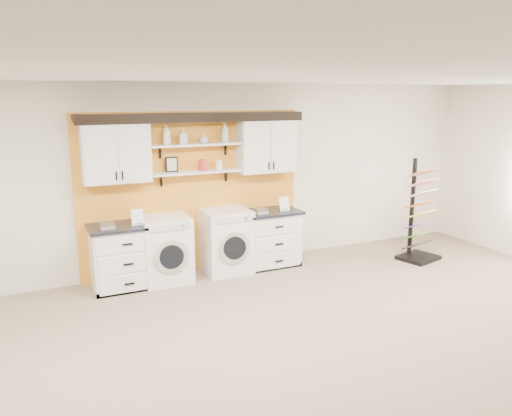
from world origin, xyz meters
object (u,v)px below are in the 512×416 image
dryer (226,241)px  sample_rack (419,228)px  base_cabinet_left (124,256)px  base_cabinet_right (270,238)px  washer (165,249)px

dryer → sample_rack: size_ratio=0.58×
base_cabinet_left → base_cabinet_right: 2.26m
base_cabinet_left → sample_rack: (4.57, -0.78, 0.08)m
base_cabinet_left → dryer: bearing=-0.1°
base_cabinet_right → dryer: dryer is taller
dryer → sample_rack: (3.05, -0.77, 0.05)m
base_cabinet_left → base_cabinet_right: base_cabinet_left is taller
washer → sample_rack: bearing=-11.0°
washer → base_cabinet_right: bearing=0.1°
washer → dryer: size_ratio=0.99×
base_cabinet_right → washer: 1.68m
dryer → base_cabinet_right: bearing=0.3°
base_cabinet_right → sample_rack: sample_rack is taller
base_cabinet_left → dryer: dryer is taller
washer → sample_rack: (3.99, -0.77, 0.05)m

